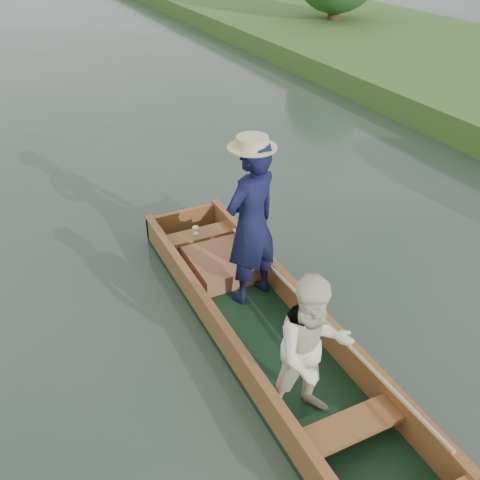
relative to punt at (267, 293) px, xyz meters
name	(u,v)px	position (x,y,z in m)	size (l,w,h in m)	color
ground	(263,337)	(-0.02, 0.02, -0.64)	(120.00, 120.00, 0.00)	#283D30
punt	(267,293)	(0.00, 0.00, 0.00)	(1.17, 5.00, 2.09)	black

